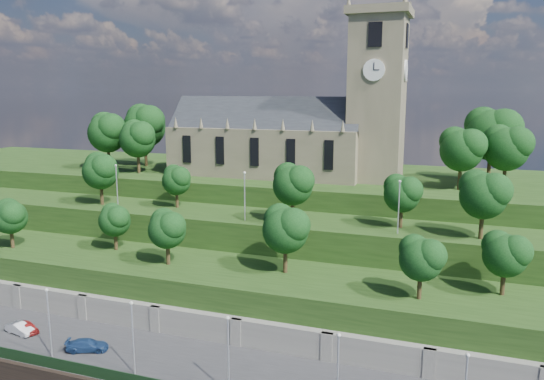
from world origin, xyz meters
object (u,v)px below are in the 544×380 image
at_px(car_left, 28,327).
at_px(car_right, 87,345).
at_px(car_middle, 20,328).
at_px(church, 295,131).

bearing_deg(car_left, car_right, -75.98).
distance_m(car_left, car_middle, 0.81).
xyz_separation_m(church, car_left, (-19.43, -39.82, -19.94)).
relative_size(car_middle, car_right, 0.86).
bearing_deg(car_middle, car_right, -84.27).
distance_m(church, car_left, 48.59).
bearing_deg(church, car_left, -116.01).
bearing_deg(church, car_right, -103.85).
distance_m(church, car_right, 46.85).
distance_m(church, car_middle, 49.28).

